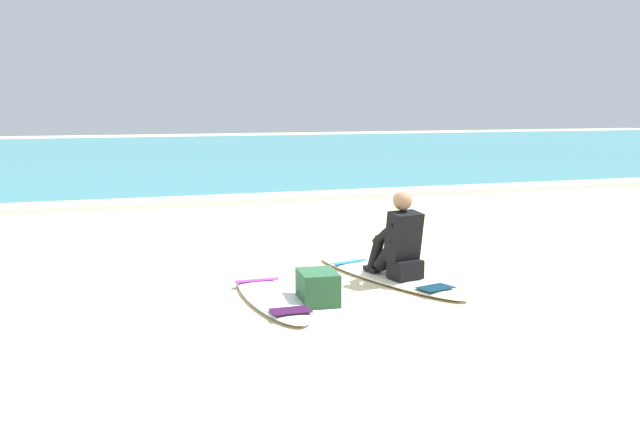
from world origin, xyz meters
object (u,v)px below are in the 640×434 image
(surfboard_spare_near, at_px, (271,297))
(beach_bag, at_px, (318,287))
(surfboard_main, at_px, (387,276))
(surfer_seated, at_px, (399,244))

(surfboard_spare_near, distance_m, beach_bag, 0.49)
(surfboard_main, distance_m, surfboard_spare_near, 1.53)
(surfer_seated, distance_m, beach_bag, 1.25)
(surfboard_main, distance_m, beach_bag, 1.27)
(beach_bag, bearing_deg, surfboard_spare_near, 148.41)
(beach_bag, bearing_deg, surfer_seated, 24.40)
(surfboard_spare_near, relative_size, beach_bag, 4.31)
(surfboard_main, distance_m, surfer_seated, 0.45)
(surfer_seated, bearing_deg, surfboard_spare_near, -170.50)
(surfer_seated, distance_m, surfboard_spare_near, 1.59)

